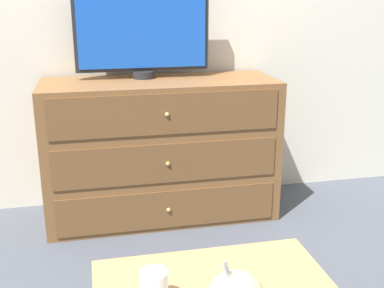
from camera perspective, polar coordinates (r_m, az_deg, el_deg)
ground_plane at (r=3.21m, az=-2.72°, el=-5.99°), size 12.00×12.00×0.00m
dresser at (r=2.80m, az=-3.70°, el=-0.68°), size 1.31×0.50×0.81m
tv at (r=2.75m, az=-5.95°, el=13.66°), size 0.75×0.13×0.55m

